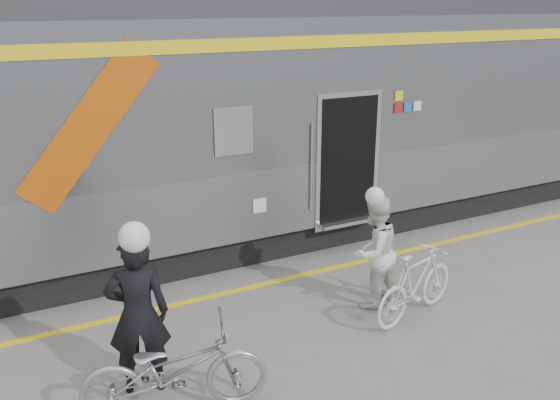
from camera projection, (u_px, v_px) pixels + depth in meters
ground at (299, 371)px, 6.79m from camera, size 90.00×90.00×0.00m
train at (187, 127)px, 9.75m from camera, size 24.00×3.17×4.10m
safety_strip at (227, 293)px, 8.60m from camera, size 24.00×0.12×0.01m
man at (138, 315)px, 6.22m from camera, size 0.75×0.58×1.80m
bicycle_left at (175, 370)px, 5.97m from camera, size 2.00×1.12×0.99m
woman at (374, 252)px, 8.05m from camera, size 0.90×0.78×1.58m
bicycle_right at (416, 284)px, 7.81m from camera, size 1.65×0.85×0.96m
helmet_man at (130, 220)px, 5.88m from camera, size 0.31×0.31×0.31m
helmet_woman at (377, 188)px, 7.75m from camera, size 0.25×0.25×0.25m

